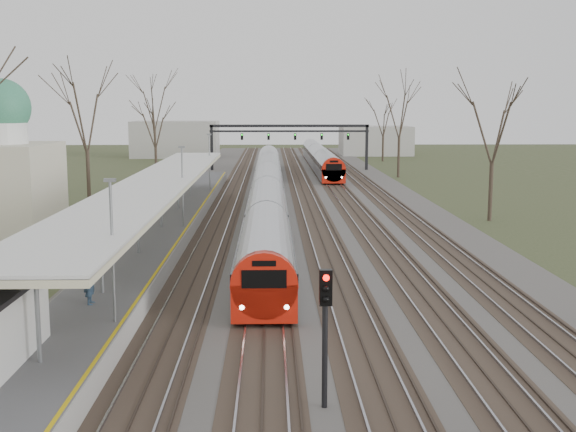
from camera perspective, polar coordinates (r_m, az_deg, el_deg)
name	(u,v)px	position (r m, az deg, el deg)	size (l,w,h in m)	color
track_bed	(298,199)	(66.08, 0.80, 1.36)	(24.00, 160.00, 0.22)	#474442
platform	(170,226)	(49.13, -9.33, -0.79)	(3.50, 69.00, 1.00)	#9E9B93
canopy	(158,182)	(44.25, -10.24, 2.63)	(4.10, 50.00, 3.11)	slate
signal_gantry	(290,133)	(95.58, 0.14, 6.54)	(21.00, 0.59, 6.08)	black
tree_west_far	(86,112)	(60.33, -15.70, 7.92)	(5.50, 5.50, 11.33)	#2D231C
tree_east_far	(493,123)	(54.96, 15.93, 7.11)	(5.00, 5.00, 10.30)	#2D231C
train_near	(268,186)	(64.24, -1.61, 2.42)	(2.62, 75.21, 3.05)	#ADB0B7
train_far	(320,158)	(99.36, 2.52, 4.64)	(2.62, 45.21, 3.05)	#ADB0B7
passenger	(90,280)	(28.47, -15.38, -4.89)	(0.70, 0.46, 1.92)	#2A3E52
signal_post	(325,318)	(20.05, 2.96, -8.03)	(0.35, 0.45, 4.10)	black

